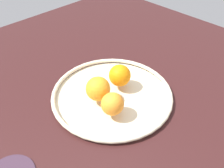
# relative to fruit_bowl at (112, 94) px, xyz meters

# --- Properties ---
(ground_plane) EXTENTS (1.31, 1.31, 0.04)m
(ground_plane) POSITION_rel_fruit_bowl_xyz_m (0.00, 0.00, -0.03)
(ground_plane) COLOR #331616
(fruit_bowl) EXTENTS (0.35, 0.35, 0.02)m
(fruit_bowl) POSITION_rel_fruit_bowl_xyz_m (0.00, 0.00, 0.00)
(fruit_bowl) COLOR beige
(fruit_bowl) RESTS_ON ground_plane
(orange_back_left) EXTENTS (0.06, 0.06, 0.06)m
(orange_back_left) POSITION_rel_fruit_bowl_xyz_m (0.06, 0.06, 0.04)
(orange_back_left) COLOR orange
(orange_back_left) RESTS_ON fruit_bowl
(orange_front_right) EXTENTS (0.07, 0.07, 0.07)m
(orange_front_right) POSITION_rel_fruit_bowl_xyz_m (-0.04, -0.01, 0.04)
(orange_front_right) COLOR orange
(orange_front_right) RESTS_ON fruit_bowl
(orange_back_right) EXTENTS (0.07, 0.07, 0.07)m
(orange_back_right) POSITION_rel_fruit_bowl_xyz_m (0.04, -0.01, 0.04)
(orange_back_right) COLOR orange
(orange_back_right) RESTS_ON fruit_bowl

